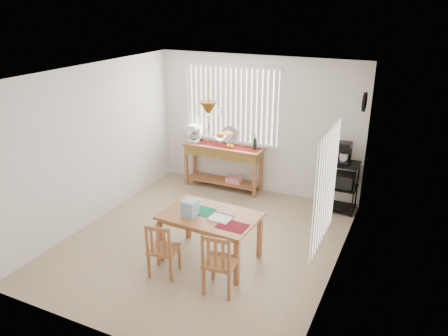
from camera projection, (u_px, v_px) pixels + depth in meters
The scene contains 10 objects.
ground at pixel (203, 241), 6.81m from camera, with size 4.00×4.50×0.01m, color tan.
room_shell at pixel (202, 137), 6.21m from camera, with size 4.20×4.70×2.70m.
sideboard at pixel (224, 156), 8.50m from camera, with size 1.57×0.44×0.88m.
sideboard_items at pixel (212, 137), 8.49m from camera, with size 1.49×0.37×0.68m.
wire_cart at pixel (342, 182), 7.62m from camera, with size 0.53×0.43×0.91m.
cart_items at pixel (345, 153), 7.44m from camera, with size 0.21×0.26×0.37m.
dining_table at pixel (210, 220), 6.12m from camera, with size 1.37×0.92×0.71m.
table_items at pixel (198, 211), 6.03m from camera, with size 1.02×0.52×0.23m.
chair_left at pixel (163, 250), 5.85m from camera, with size 0.43×0.43×0.80m.
chair_right at pixel (220, 263), 5.49m from camera, with size 0.44×0.44×0.86m.
Camera 1 is at (2.82, -5.22, 3.53)m, focal length 35.00 mm.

